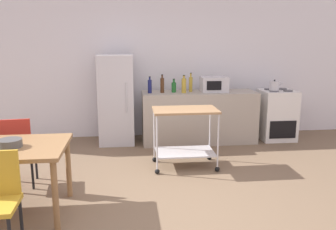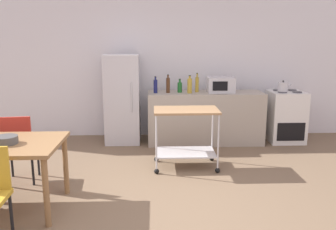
# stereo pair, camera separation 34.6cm
# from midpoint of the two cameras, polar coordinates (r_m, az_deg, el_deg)

# --- Properties ---
(ground_plane) EXTENTS (12.00, 12.00, 0.00)m
(ground_plane) POSITION_cam_midpoint_polar(r_m,az_deg,el_deg) (3.98, -3.46, -15.11)
(ground_plane) COLOR brown
(back_wall) EXTENTS (8.40, 0.12, 2.90)m
(back_wall) POSITION_cam_midpoint_polar(r_m,az_deg,el_deg) (6.75, -5.04, 8.91)
(back_wall) COLOR white
(back_wall) RESTS_ON ground_plane
(kitchen_counter) EXTENTS (2.00, 0.64, 0.90)m
(kitchen_counter) POSITION_cam_midpoint_polar(r_m,az_deg,el_deg) (6.38, 3.37, -0.32)
(kitchen_counter) COLOR #A89E8E
(kitchen_counter) RESTS_ON ground_plane
(chair_red) EXTENTS (0.44, 0.44, 0.89)m
(chair_red) POSITION_cam_midpoint_polar(r_m,az_deg,el_deg) (4.83, -24.81, -4.67)
(chair_red) COLOR #B72D23
(chair_red) RESTS_ON ground_plane
(stove_oven) EXTENTS (0.60, 0.61, 0.92)m
(stove_oven) POSITION_cam_midpoint_polar(r_m,az_deg,el_deg) (6.79, 15.50, 0.03)
(stove_oven) COLOR white
(stove_oven) RESTS_ON ground_plane
(refrigerator) EXTENTS (0.60, 0.63, 1.55)m
(refrigerator) POSITION_cam_midpoint_polar(r_m,az_deg,el_deg) (6.34, -9.80, 2.43)
(refrigerator) COLOR silver
(refrigerator) RESTS_ON ground_plane
(kitchen_cart) EXTENTS (0.91, 0.57, 0.85)m
(kitchen_cart) POSITION_cam_midpoint_polar(r_m,az_deg,el_deg) (5.08, 0.78, -2.12)
(kitchen_cart) COLOR #A37A51
(kitchen_cart) RESTS_ON ground_plane
(bottle_wine) EXTENTS (0.07, 0.07, 0.29)m
(bottle_wine) POSITION_cam_midpoint_polar(r_m,az_deg,el_deg) (6.14, -4.54, 4.59)
(bottle_wine) COLOR navy
(bottle_wine) RESTS_ON kitchen_counter
(bottle_hot_sauce) EXTENTS (0.07, 0.07, 0.31)m
(bottle_hot_sauce) POSITION_cam_midpoint_polar(r_m,az_deg,el_deg) (6.17, -2.54, 4.78)
(bottle_hot_sauce) COLOR #4C2D19
(bottle_hot_sauce) RESTS_ON kitchen_counter
(bottle_olive_oil) EXTENTS (0.08, 0.08, 0.24)m
(bottle_olive_oil) POSITION_cam_midpoint_polar(r_m,az_deg,el_deg) (6.22, -0.67, 4.48)
(bottle_olive_oil) COLOR #1E6628
(bottle_olive_oil) RESTS_ON kitchen_counter
(bottle_soda) EXTENTS (0.08, 0.08, 0.31)m
(bottle_soda) POSITION_cam_midpoint_polar(r_m,az_deg,el_deg) (6.15, 0.92, 4.73)
(bottle_soda) COLOR gold
(bottle_soda) RESTS_ON kitchen_counter
(bottle_soy_sauce) EXTENTS (0.06, 0.06, 0.33)m
(bottle_soy_sauce) POSITION_cam_midpoint_polar(r_m,az_deg,el_deg) (6.30, 2.05, 4.96)
(bottle_soy_sauce) COLOR gold
(bottle_soy_sauce) RESTS_ON kitchen_counter
(microwave) EXTENTS (0.46, 0.35, 0.26)m
(microwave) POSITION_cam_midpoint_polar(r_m,az_deg,el_deg) (6.33, 5.78, 4.87)
(microwave) COLOR silver
(microwave) RESTS_ON kitchen_counter
(fruit_bowl) EXTENTS (0.24, 0.24, 0.08)m
(fruit_bowl) POSITION_cam_midpoint_polar(r_m,az_deg,el_deg) (4.00, -26.14, -4.07)
(fruit_bowl) COLOR #4C4C4C
(fruit_bowl) RESTS_ON dining_table
(kettle) EXTENTS (0.24, 0.17, 0.19)m
(kettle) POSITION_cam_midpoint_polar(r_m,az_deg,el_deg) (6.56, 15.12, 4.52)
(kettle) COLOR silver
(kettle) RESTS_ON stove_oven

